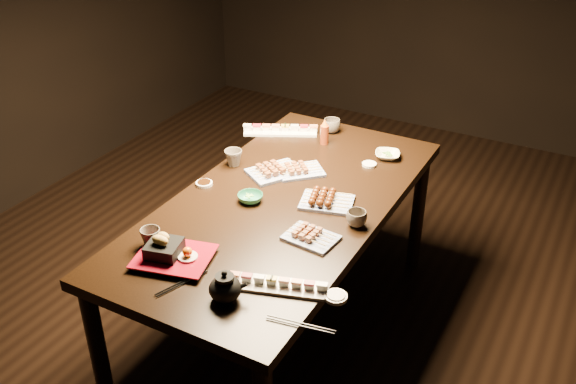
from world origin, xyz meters
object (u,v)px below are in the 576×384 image
at_px(edamame_bowl_green, 250,198).
at_px(teacup_far_right, 332,126).
at_px(yakitori_plate_right, 311,234).
at_px(teapot, 225,285).
at_px(dining_table, 283,268).
at_px(sushi_platter_far, 280,129).
at_px(condiment_bottle, 325,132).
at_px(edamame_bowl_cream, 387,155).
at_px(teacup_near_left, 151,237).
at_px(yakitori_plate_left, 275,168).
at_px(teacup_far_left, 233,158).
at_px(tempura_tray, 173,249).
at_px(sushi_platter_near, 278,283).
at_px(teacup_mid_right, 357,218).
at_px(yakitori_plate_center, 300,167).

xyz_separation_m(edamame_bowl_green, teacup_far_right, (0.00, 0.84, 0.02)).
xyz_separation_m(yakitori_plate_right, edamame_bowl_green, (-0.37, 0.14, -0.01)).
height_order(edamame_bowl_green, teapot, teapot).
bearing_deg(teapot, edamame_bowl_green, 82.20).
bearing_deg(teacup_far_right, dining_table, -81.02).
bearing_deg(sushi_platter_far, condiment_bottle, 151.74).
xyz_separation_m(edamame_bowl_cream, teacup_near_left, (-0.55, -1.18, 0.02)).
relative_size(yakitori_plate_left, teacup_far_right, 2.60).
xyz_separation_m(dining_table, teacup_far_left, (-0.38, 0.18, 0.42)).
relative_size(edamame_bowl_green, condiment_bottle, 0.83).
bearing_deg(tempura_tray, condiment_bottle, 73.27).
bearing_deg(sushi_platter_near, teacup_far_left, 114.65).
relative_size(dining_table, yakitori_plate_left, 7.34).
bearing_deg(edamame_bowl_cream, condiment_bottle, -179.26).
xyz_separation_m(yakitori_plate_left, teacup_far_left, (-0.22, -0.02, 0.01)).
bearing_deg(teacup_mid_right, tempura_tray, -132.43).
height_order(sushi_platter_far, teacup_far_right, teacup_far_right).
bearing_deg(yakitori_plate_center, sushi_platter_far, 86.89).
bearing_deg(condiment_bottle, sushi_platter_near, -72.00).
height_order(yakitori_plate_left, edamame_bowl_green, yakitori_plate_left).
bearing_deg(tempura_tray, sushi_platter_near, -7.76).
distance_m(dining_table, yakitori_plate_left, 0.48).
bearing_deg(teapot, teacup_far_left, 89.35).
height_order(yakitori_plate_center, edamame_bowl_cream, yakitori_plate_center).
bearing_deg(sushi_platter_near, teacup_near_left, 163.29).
bearing_deg(yakitori_plate_right, teacup_near_left, -141.94).
distance_m(sushi_platter_near, teacup_far_left, 0.99).
bearing_deg(edamame_bowl_cream, sushi_platter_far, 179.78).
height_order(dining_table, teacup_near_left, teacup_near_left).
bearing_deg(edamame_bowl_green, yakitori_plate_left, 96.81).
distance_m(edamame_bowl_green, tempura_tray, 0.52).
bearing_deg(teapot, yakitori_plate_center, 70.19).
xyz_separation_m(dining_table, condiment_bottle, (-0.09, 0.62, 0.44)).
height_order(sushi_platter_far, teacup_mid_right, teacup_mid_right).
distance_m(edamame_bowl_cream, teacup_near_left, 1.30).
height_order(edamame_bowl_green, teacup_far_right, teacup_far_right).
xyz_separation_m(yakitori_plate_right, edamame_bowl_cream, (0.01, 0.84, -0.01)).
xyz_separation_m(yakitori_plate_right, teacup_near_left, (-0.54, -0.35, 0.01)).
relative_size(tempura_tray, teacup_near_left, 3.55).
bearing_deg(teacup_far_right, edamame_bowl_cream, -20.90).
bearing_deg(edamame_bowl_cream, teacup_far_left, -145.21).
bearing_deg(teapot, teacup_far_right, 68.67).
bearing_deg(tempura_tray, teacup_near_left, 150.76).
distance_m(dining_table, teacup_mid_right, 0.55).
bearing_deg(yakitori_plate_center, teacup_near_left, -150.20).
relative_size(tempura_tray, teacup_mid_right, 3.34).
bearing_deg(teacup_near_left, yakitori_plate_right, 32.46).
xyz_separation_m(teacup_near_left, condiment_bottle, (0.20, 1.18, 0.03)).
bearing_deg(teacup_far_right, sushi_platter_near, -72.84).
bearing_deg(teacup_near_left, teacup_far_right, 82.61).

